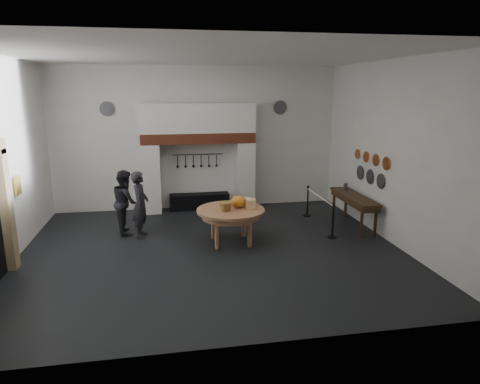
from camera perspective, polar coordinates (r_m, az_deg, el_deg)
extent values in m
cube|color=black|center=(10.42, -3.65, -7.75)|extent=(9.00, 8.00, 0.02)
cube|color=silver|center=(9.73, -4.07, 17.77)|extent=(9.00, 8.00, 0.02)
cube|color=white|center=(13.77, -5.72, 7.12)|extent=(9.00, 0.02, 4.50)
cube|color=white|center=(5.95, 0.46, -1.36)|extent=(9.00, 0.02, 4.50)
cube|color=white|center=(11.24, 19.69, 4.95)|extent=(0.02, 8.00, 4.50)
cube|color=silver|center=(13.58, -11.70, 1.78)|extent=(0.55, 0.70, 2.15)
cube|color=silver|center=(13.81, 0.63, 2.26)|extent=(0.55, 0.70, 2.15)
cube|color=#9E442B|center=(13.42, -5.60, 7.21)|extent=(3.50, 0.72, 0.32)
cube|color=silver|center=(13.37, -5.67, 9.81)|extent=(3.50, 0.70, 0.90)
cube|color=black|center=(13.87, -5.43, -1.25)|extent=(1.90, 0.45, 0.50)
cylinder|color=black|center=(13.76, -5.64, 5.01)|extent=(1.60, 0.02, 0.02)
cube|color=tan|center=(10.23, -28.75, -2.19)|extent=(0.22, 0.30, 2.60)
cube|color=gold|center=(11.20, -27.55, 0.78)|extent=(0.05, 0.34, 0.44)
cylinder|color=tan|center=(10.65, -1.25, -2.46)|extent=(2.11, 2.11, 0.07)
ellipsoid|color=orange|center=(10.73, -0.28, -1.29)|extent=(0.36, 0.36, 0.31)
cube|color=#EBCB8C|center=(10.65, 1.45, -1.60)|extent=(0.22, 0.22, 0.24)
cube|color=#DBCC83|center=(10.94, 1.03, -1.30)|extent=(0.18, 0.18, 0.20)
cone|color=olive|center=(10.45, -1.94, -1.96)|extent=(0.40, 0.40, 0.22)
ellipsoid|color=olive|center=(10.95, -2.05, -1.49)|extent=(0.31, 0.18, 0.13)
imported|color=black|center=(11.36, -13.15, -1.64)|extent=(0.47, 0.67, 1.75)
imported|color=black|center=(11.78, -14.99, -1.28)|extent=(0.80, 0.95, 1.71)
cube|color=#3B2515|center=(12.30, 14.97, -0.59)|extent=(0.55, 2.20, 0.06)
cylinder|color=#525156|center=(12.80, 13.89, 0.66)|extent=(0.12, 0.12, 0.22)
cylinder|color=#C6662D|center=(11.44, 18.90, 3.62)|extent=(0.03, 0.34, 0.34)
cylinder|color=#C6662D|center=(11.91, 17.64, 4.09)|extent=(0.03, 0.32, 0.32)
cylinder|color=#C6662D|center=(12.40, 16.47, 4.52)|extent=(0.03, 0.30, 0.30)
cylinder|color=#C6662D|center=(12.89, 15.39, 4.91)|extent=(0.03, 0.28, 0.28)
cylinder|color=#4C4C51|center=(11.70, 18.25, 1.38)|extent=(0.03, 0.40, 0.40)
cylinder|color=#4C4C51|center=(12.22, 16.93, 1.97)|extent=(0.03, 0.40, 0.40)
cylinder|color=#4C4C51|center=(12.74, 15.73, 2.52)|extent=(0.03, 0.40, 0.40)
cylinder|color=#4C4C51|center=(13.72, -17.31, 10.54)|extent=(0.44, 0.03, 0.44)
cylinder|color=#4C4C51|center=(14.13, 5.39, 11.15)|extent=(0.44, 0.03, 0.44)
cylinder|color=black|center=(11.35, 12.29, -3.82)|extent=(0.05, 0.05, 0.90)
cylinder|color=black|center=(13.15, 9.01, -1.28)|extent=(0.05, 0.05, 0.90)
cylinder|color=white|center=(12.14, 10.61, -0.64)|extent=(0.04, 2.00, 0.04)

